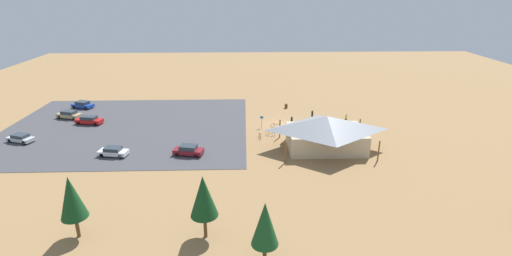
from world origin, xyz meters
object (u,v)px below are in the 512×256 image
(bicycle_green_edge_north, at_px, (286,130))
(car_tan_end_stall, at_px, (69,114))
(bicycle_silver_front_row, at_px, (302,124))
(car_blue_inner_stall, at_px, (83,105))
(pine_mideast, at_px, (265,224))
(car_red_aisle_side, at_px, (89,120))
(bicycle_purple_yard_front, at_px, (322,125))
(visitor_crossing_yard, at_px, (292,120))
(bicycle_teal_trailside, at_px, (294,127))
(bicycle_black_lone_west, at_px, (275,125))
(trash_bin, at_px, (286,106))
(bicycle_orange_edge_south, at_px, (260,136))
(car_silver_mid_lot, at_px, (20,138))
(visitor_at_bikes, at_px, (312,114))
(visitor_by_pavilion, at_px, (346,118))
(pine_center, at_px, (204,196))
(lot_sign, at_px, (262,120))
(car_maroon_near_entry, at_px, (188,150))
(bike_pavilion, at_px, (326,131))
(car_white_second_row, at_px, (113,151))
(bicycle_white_yard_left, at_px, (270,134))

(bicycle_green_edge_north, distance_m, car_tan_end_stall, 41.41)
(bicycle_silver_front_row, xyz_separation_m, car_blue_inner_stall, (43.71, -11.77, 0.40))
(pine_mideast, height_order, car_red_aisle_side, pine_mideast)
(bicycle_purple_yard_front, xyz_separation_m, visitor_crossing_yard, (5.26, -1.57, 0.49))
(bicycle_teal_trailside, bearing_deg, bicycle_black_lone_west, -16.99)
(trash_bin, distance_m, bicycle_orange_edge_south, 17.15)
(car_silver_mid_lot, height_order, car_red_aisle_side, car_red_aisle_side)
(visitor_at_bikes, bearing_deg, visitor_by_pavilion, 158.54)
(pine_center, relative_size, visitor_crossing_yard, 4.08)
(bicycle_black_lone_west, bearing_deg, visitor_at_bikes, -150.55)
(visitor_by_pavilion, bearing_deg, car_silver_mid_lot, 7.53)
(bicycle_teal_trailside, bearing_deg, pine_mideast, 78.25)
(pine_center, xyz_separation_m, visitor_crossing_yard, (-12.55, -31.95, -3.77))
(bicycle_purple_yard_front, xyz_separation_m, car_tan_end_stall, (47.15, -6.38, 0.39))
(bicycle_teal_trailside, relative_size, bicycle_purple_yard_front, 0.85)
(bicycle_silver_front_row, height_order, visitor_by_pavilion, visitor_by_pavilion)
(pine_mideast, height_order, bicycle_green_edge_north, pine_mideast)
(lot_sign, height_order, car_maroon_near_entry, lot_sign)
(car_tan_end_stall, distance_m, car_maroon_near_entry, 30.36)
(bicycle_silver_front_row, height_order, car_tan_end_stall, car_tan_end_stall)
(pine_center, distance_m, bicycle_orange_edge_south, 26.95)
(bicycle_black_lone_west, bearing_deg, car_tan_end_stall, -8.92)
(car_tan_end_stall, bearing_deg, visitor_by_pavilion, 175.34)
(pine_center, xyz_separation_m, car_blue_inner_stall, (29.40, -43.21, -3.89))
(bike_pavilion, xyz_separation_m, car_tan_end_stall, (45.80, -15.55, -2.13))
(trash_bin, xyz_separation_m, car_white_second_row, (28.07, 22.33, 0.27))
(lot_sign, relative_size, bicycle_green_edge_north, 1.70)
(lot_sign, bearing_deg, car_maroon_near_entry, 44.47)
(bicycle_teal_trailside, bearing_deg, car_blue_inner_stall, -17.82)
(visitor_crossing_yard, bearing_deg, bicycle_orange_edge_south, 45.71)
(car_red_aisle_side, bearing_deg, pine_center, 126.02)
(visitor_crossing_yard, bearing_deg, bicycle_teal_trailside, 93.16)
(bicycle_green_edge_north, distance_m, car_blue_inner_stall, 43.21)
(bike_pavilion, relative_size, car_maroon_near_entry, 2.94)
(bicycle_green_edge_north, bearing_deg, lot_sign, -27.12)
(trash_bin, xyz_separation_m, visitor_by_pavilion, (-10.01, 9.29, 0.45))
(visitor_crossing_yard, bearing_deg, visitor_at_bikes, -145.95)
(bicycle_purple_yard_front, height_order, car_silver_mid_lot, car_silver_mid_lot)
(pine_mideast, xyz_separation_m, car_white_second_row, (21.17, -23.26, -3.31))
(bicycle_black_lone_west, height_order, bicycle_purple_yard_front, bicycle_purple_yard_front)
(bicycle_silver_front_row, distance_m, visitor_crossing_yard, 1.91)
(bicycle_white_yard_left, height_order, bicycle_black_lone_west, bicycle_black_lone_west)
(bicycle_orange_edge_south, bearing_deg, car_red_aisle_side, -13.95)
(bike_pavilion, height_order, lot_sign, bike_pavilion)
(bicycle_purple_yard_front, height_order, car_red_aisle_side, car_red_aisle_side)
(bicycle_black_lone_west, distance_m, car_white_second_row, 27.30)
(bicycle_green_edge_north, bearing_deg, bicycle_purple_yard_front, -164.41)
(bicycle_teal_trailside, distance_m, car_red_aisle_side, 37.19)
(car_white_second_row, bearing_deg, bicycle_teal_trailside, -160.08)
(bicycle_silver_front_row, relative_size, visitor_at_bikes, 0.87)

